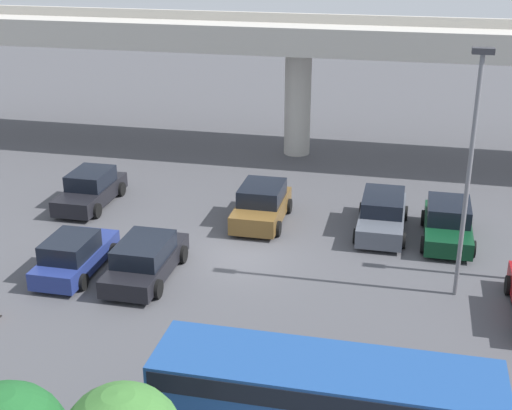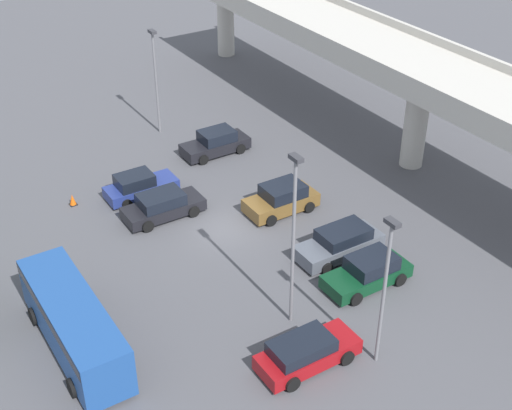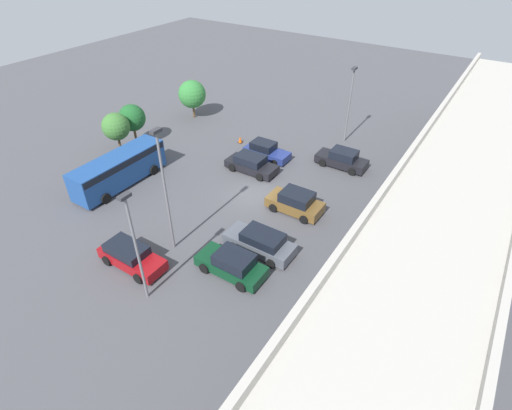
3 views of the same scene
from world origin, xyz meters
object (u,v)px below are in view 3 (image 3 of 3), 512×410
parked_car_3 (295,202)px  shuttle_bus (119,168)px  parked_car_2 (251,164)px  parked_car_5 (232,264)px  lamp_post_by_overpass (135,241)px  tree_front_far_right (116,127)px  tree_front_left (192,94)px  parked_car_6 (131,256)px  parked_car_4 (260,242)px  parked_car_0 (342,159)px  parked_car_1 (266,151)px  traffic_cone (240,140)px  lamp_post_mid_lot (350,99)px  lamp_post_near_aisle (164,185)px  tree_front_right (132,118)px

parked_car_3 → shuttle_bus: 15.04m
parked_car_2 → parked_car_3: size_ratio=1.09×
parked_car_5 → lamp_post_by_overpass: bearing=54.5°
tree_front_far_right → tree_front_left: bearing=179.6°
shuttle_bus → lamp_post_by_overpass: (7.80, 10.97, 2.81)m
tree_front_left → parked_car_6: bearing=30.6°
parked_car_2 → lamp_post_by_overpass: lamp_post_by_overpass is taller
parked_car_4 → shuttle_bus: size_ratio=0.57×
parked_car_5 → tree_front_far_right: (-6.94, -18.17, 2.15)m
parked_car_5 → parked_car_6: 6.67m
parked_car_5 → tree_front_left: 25.30m
parked_car_0 → parked_car_1: parked_car_0 is taller
parked_car_5 → lamp_post_by_overpass: (4.41, -3.14, 3.64)m
parked_car_3 → tree_front_far_right: (1.13, -18.33, 2.10)m
parked_car_6 → traffic_cone: 18.69m
tree_front_far_right → parked_car_6: bearing=50.9°
parked_car_6 → shuttle_bus: shuttle_bus is taller
parked_car_5 → parked_car_4: bearing=-97.6°
parked_car_3 → tree_front_left: tree_front_left is taller
parked_car_6 → lamp_post_mid_lot: bearing=79.3°
tree_front_left → lamp_post_by_overpass: bearing=34.3°
lamp_post_near_aisle → tree_front_right: 16.83m
parked_car_2 → traffic_cone: parked_car_2 is taller
parked_car_6 → tree_front_left: bearing=120.6°
parked_car_5 → shuttle_bus: 14.54m
parked_car_2 → lamp_post_mid_lot: lamp_post_mid_lot is taller
parked_car_5 → tree_front_right: 20.87m
lamp_post_by_overpass → parked_car_3: bearing=165.2°
parked_car_0 → lamp_post_near_aisle: (16.62, -5.29, 4.38)m
tree_front_far_right → parked_car_4: bearing=77.3°
lamp_post_near_aisle → traffic_cone: lamp_post_near_aisle is taller
parked_car_6 → lamp_post_by_overpass: lamp_post_by_overpass is taller
parked_car_5 → parked_car_6: bearing=26.6°
lamp_post_near_aisle → lamp_post_by_overpass: lamp_post_near_aisle is taller
lamp_post_by_overpass → tree_front_far_right: bearing=-127.0°
parked_car_3 → tree_front_right: size_ratio=1.04×
parked_car_0 → tree_front_far_right: tree_front_far_right is taller
lamp_post_by_overpass → traffic_cone: bearing=-160.6°
parked_car_2 → tree_front_right: (1.95, -12.56, 2.10)m
lamp_post_mid_lot → tree_front_right: 21.11m
parked_car_0 → parked_car_4: parked_car_0 is taller
lamp_post_near_aisle → tree_front_far_right: (-7.13, -13.32, -2.23)m
parked_car_5 → parked_car_0: bearing=-91.5°
parked_car_3 → parked_car_2: bearing=-26.9°
parked_car_2 → shuttle_bus: bearing=-135.9°
parked_car_4 → lamp_post_near_aisle: bearing=29.5°
parked_car_3 → tree_front_right: 18.89m
parked_car_3 → tree_front_far_right: size_ratio=1.03×
parked_car_5 → tree_front_far_right: tree_front_far_right is taller
parked_car_2 → parked_car_6: (14.20, 0.06, 0.01)m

